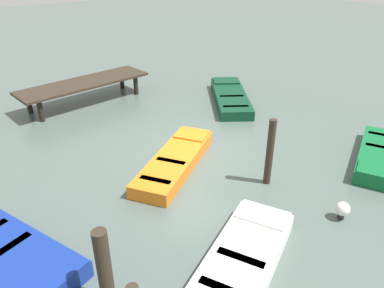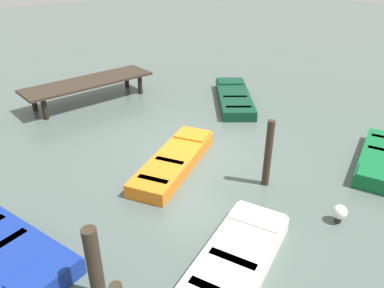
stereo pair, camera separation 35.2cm
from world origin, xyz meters
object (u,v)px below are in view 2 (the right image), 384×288
Objects in this scene: rowboat_green at (381,159)px; mooring_piling_far_left at (94,265)px; marker_buoy at (340,212)px; rowboat_blue at (11,255)px; dock_segment at (89,83)px; rowboat_white at (237,257)px; rowboat_orange at (174,160)px; mooring_piling_near_right at (268,154)px; rowboat_dark_green at (234,97)px.

rowboat_green is 9.11m from mooring_piling_far_left.
rowboat_blue is at bearing 155.07° from marker_buoy.
dock_segment is 10.92m from rowboat_white.
rowboat_orange is 4.28m from rowboat_white.
rowboat_blue is (-4.97, -1.33, 0.00)m from rowboat_orange.
mooring_piling_near_right is at bearing 8.60° from rowboat_white.
mooring_piling_far_left is at bearing -169.97° from mooring_piling_near_right.
rowboat_blue is 4.80m from rowboat_white.
rowboat_dark_green is 10.89m from mooring_piling_far_left.
marker_buoy is at bearing -10.21° from rowboat_green.
mooring_piling_far_left is (-5.41, -0.96, -0.14)m from mooring_piling_near_right.
mooring_piling_near_right is at bearing 61.56° from rowboat_blue.
marker_buoy is (-3.17, -7.57, 0.07)m from rowboat_dark_green.
rowboat_green is at bearing -143.68° from rowboat_dark_green.
rowboat_green is (5.28, -3.61, 0.00)m from rowboat_orange.
rowboat_white is 7.15× the size of marker_buoy.
rowboat_orange and rowboat_green have the same top height.
rowboat_green is at bearing -21.19° from rowboat_white.
marker_buoy is at bearing -83.00° from mooring_piling_near_right.
rowboat_orange is 5.04m from mooring_piling_far_left.
dock_segment is 1.66× the size of rowboat_white.
rowboat_blue is (-10.25, 2.28, 0.00)m from rowboat_green.
mooring_piling_far_left reaches higher than rowboat_orange.
dock_segment reaches higher than rowboat_orange.
mooring_piling_near_right is (1.64, -9.01, 0.15)m from dock_segment.
rowboat_orange is 1.14× the size of rowboat_white.
rowboat_green is 6.38m from rowboat_white.
mooring_piling_far_left is at bearing 167.39° from marker_buoy.
mooring_piling_near_right reaches higher than rowboat_blue.
rowboat_orange is 1.15× the size of rowboat_blue.
mooring_piling_near_right is (6.58, -0.96, 0.77)m from rowboat_blue.
rowboat_green is 1.86× the size of mooring_piling_near_right.
rowboat_dark_green is 1.22× the size of rowboat_white.
rowboat_green is 3.52m from marker_buoy.
mooring_piling_near_right is 1.17× the size of mooring_piling_far_left.
rowboat_dark_green is at bearing -1.71° from rowboat_orange.
rowboat_white is (-6.13, -7.19, 0.00)m from rowboat_dark_green.
rowboat_orange is at bearing 84.83° from rowboat_blue.
mooring_piling_far_left is at bearing 159.79° from rowboat_dark_green.
rowboat_orange is (0.03, -6.72, -0.62)m from dock_segment.
marker_buoy is (2.96, -0.38, 0.07)m from rowboat_white.
rowboat_dark_green is 2.48× the size of mooring_piling_far_left.
mooring_piling_near_right is 2.35m from marker_buoy.
rowboat_blue is 7.56m from marker_buoy.
rowboat_dark_green is 8.75× the size of marker_buoy.
mooring_piling_far_left is at bearing -116.54° from dock_segment.
rowboat_green is (5.31, -10.33, -0.62)m from dock_segment.
dock_segment reaches higher than marker_buoy.
rowboat_blue is at bearing -37.70° from rowboat_green.
mooring_piling_near_right is at bearing -85.48° from dock_segment.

